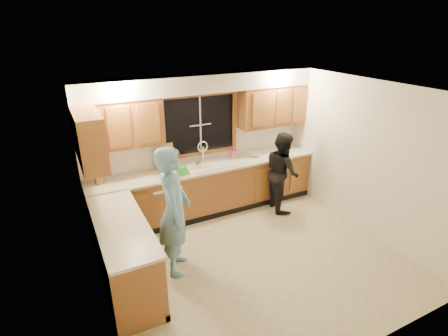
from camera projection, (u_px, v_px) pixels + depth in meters
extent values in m
plane|color=#B5AA8B|center=(252.00, 258.00, 5.27)|extent=(4.20, 4.20, 0.00)
plane|color=silver|center=(259.00, 91.00, 4.30)|extent=(4.20, 4.20, 0.00)
plane|color=white|center=(200.00, 143.00, 6.35)|extent=(4.20, 0.00, 4.20)
plane|color=white|center=(95.00, 219.00, 3.91)|extent=(0.00, 3.80, 3.80)
plane|color=white|center=(366.00, 158.00, 5.66)|extent=(0.00, 3.80, 3.80)
cube|color=#985A2C|center=(208.00, 190.00, 6.41)|extent=(4.20, 0.60, 0.88)
cube|color=#985A2C|center=(124.00, 254.00, 4.63)|extent=(0.60, 1.90, 0.88)
cube|color=beige|center=(208.00, 167.00, 6.22)|extent=(4.20, 0.63, 0.04)
cube|color=beige|center=(121.00, 224.00, 4.46)|extent=(0.63, 1.90, 0.04)
cube|color=#985A2C|center=(119.00, 124.00, 5.40)|extent=(1.35, 0.33, 0.75)
cube|color=#985A2C|center=(273.00, 106.00, 6.58)|extent=(1.35, 0.33, 0.75)
cube|color=#985A2C|center=(90.00, 140.00, 4.68)|extent=(0.33, 0.90, 0.75)
cube|color=silver|center=(203.00, 83.00, 5.78)|extent=(4.20, 0.35, 0.30)
cube|color=black|center=(200.00, 125.00, 6.21)|extent=(1.30, 0.01, 1.00)
cube|color=#985A2C|center=(199.00, 95.00, 5.99)|extent=(1.44, 0.03, 0.07)
cube|color=#985A2C|center=(201.00, 153.00, 6.41)|extent=(1.44, 0.03, 0.07)
cube|color=#985A2C|center=(163.00, 130.00, 5.91)|extent=(0.07, 0.03, 1.00)
cube|color=#985A2C|center=(234.00, 120.00, 6.48)|extent=(0.07, 0.03, 1.00)
cube|color=white|center=(208.00, 165.00, 6.22)|extent=(0.86, 0.52, 0.03)
cube|color=white|center=(197.00, 172.00, 6.17)|extent=(0.38, 0.42, 0.18)
cube|color=white|center=(218.00, 168.00, 6.34)|extent=(0.38, 0.42, 0.18)
cylinder|color=white|center=(203.00, 154.00, 6.33)|extent=(0.04, 0.04, 0.28)
torus|color=white|center=(203.00, 146.00, 6.28)|extent=(0.21, 0.03, 0.21)
cube|color=white|center=(164.00, 201.00, 6.06)|extent=(0.60, 0.56, 0.82)
cube|color=white|center=(134.00, 280.00, 4.16)|extent=(0.58, 0.75, 0.90)
imported|color=#6BA2CA|center=(174.00, 211.00, 4.71)|extent=(0.65, 0.79, 1.85)
imported|color=black|center=(282.00, 171.00, 6.42)|extent=(0.72, 0.84, 1.49)
cube|color=#9B602A|center=(99.00, 178.00, 5.49)|extent=(0.14, 0.12, 0.21)
cube|color=tan|center=(165.00, 156.00, 6.03)|extent=(0.34, 0.12, 0.44)
cube|color=#248F25|center=(174.00, 171.00, 5.83)|extent=(0.40, 0.39, 0.14)
imported|color=#E3567D|center=(234.00, 152.00, 6.57)|extent=(0.12, 0.12, 0.21)
imported|color=silver|center=(254.00, 155.00, 6.67)|extent=(0.26, 0.26, 0.06)
cylinder|color=tan|center=(199.00, 165.00, 6.06)|extent=(0.09, 0.09, 0.13)
cylinder|color=tan|center=(198.00, 166.00, 6.02)|extent=(0.10, 0.10, 0.13)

